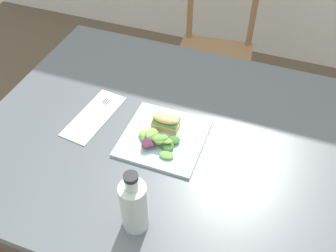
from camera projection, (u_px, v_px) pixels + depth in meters
dining_table at (172, 158)px, 1.32m from camera, size 1.27×1.00×0.74m
chair_wooden_far at (214, 54)px, 2.06m from camera, size 0.44×0.44×0.87m
plate_lunch at (164, 138)px, 1.22m from camera, size 0.26×0.26×0.01m
sandwich_half_front at (166, 121)px, 1.23m from camera, size 0.09×0.05×0.06m
salad_mixed_greens at (157, 140)px, 1.19m from camera, size 0.14×0.11×0.04m
napkin_folded at (94, 116)px, 1.30m from camera, size 0.13×0.27×0.00m
fork_on_napkin at (97, 112)px, 1.31m from camera, size 0.04×0.19×0.00m
bottle_cold_brew at (134, 208)px, 0.96m from camera, size 0.07×0.07×0.21m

